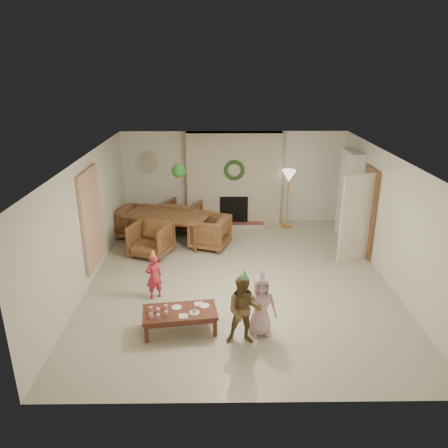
{
  "coord_description": "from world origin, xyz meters",
  "views": [
    {
      "loc": [
        -0.4,
        -8.0,
        4.17
      ],
      "look_at": [
        -0.3,
        0.4,
        1.05
      ],
      "focal_mm": 34.78,
      "sensor_mm": 36.0,
      "label": 1
    }
  ],
  "objects_px": {
    "dining_chair_right": "(210,232)",
    "dining_table": "(168,228)",
    "dining_chair_left": "(137,222)",
    "child_red": "(154,277)",
    "coffee_table_top": "(180,312)",
    "child_plaid": "(244,310)",
    "dining_chair_far": "(183,215)",
    "child_pink": "(261,306)",
    "dining_chair_near": "(151,239)"
  },
  "relations": [
    {
      "from": "dining_chair_far",
      "to": "child_plaid",
      "type": "xyz_separation_m",
      "value": [
        1.34,
        -5.03,
        0.19
      ]
    },
    {
      "from": "coffee_table_top",
      "to": "child_plaid",
      "type": "distance_m",
      "value": 1.11
    },
    {
      "from": "dining_chair_near",
      "to": "dining_chair_far",
      "type": "bearing_deg",
      "value": 90.0
    },
    {
      "from": "coffee_table_top",
      "to": "child_red",
      "type": "distance_m",
      "value": 1.23
    },
    {
      "from": "child_red",
      "to": "child_plaid",
      "type": "relative_size",
      "value": 0.76
    },
    {
      "from": "coffee_table_top",
      "to": "dining_table",
      "type": "bearing_deg",
      "value": 90.94
    },
    {
      "from": "dining_table",
      "to": "dining_chair_near",
      "type": "bearing_deg",
      "value": -90.0
    },
    {
      "from": "dining_chair_right",
      "to": "child_red",
      "type": "distance_m",
      "value": 2.6
    },
    {
      "from": "dining_chair_left",
      "to": "coffee_table_top",
      "type": "relative_size",
      "value": 0.71
    },
    {
      "from": "dining_table",
      "to": "child_plaid",
      "type": "bearing_deg",
      "value": -48.71
    },
    {
      "from": "coffee_table_top",
      "to": "child_plaid",
      "type": "bearing_deg",
      "value": -26.0
    },
    {
      "from": "dining_chair_far",
      "to": "dining_chair_right",
      "type": "distance_m",
      "value": 1.41
    },
    {
      "from": "child_red",
      "to": "dining_chair_left",
      "type": "bearing_deg",
      "value": -103.6
    },
    {
      "from": "dining_chair_far",
      "to": "child_red",
      "type": "distance_m",
      "value": 3.62
    },
    {
      "from": "dining_table",
      "to": "coffee_table_top",
      "type": "height_order",
      "value": "dining_table"
    },
    {
      "from": "dining_chair_far",
      "to": "dining_chair_right",
      "type": "xyz_separation_m",
      "value": [
        0.74,
        -1.21,
        0.0
      ]
    },
    {
      "from": "dining_chair_right",
      "to": "child_plaid",
      "type": "bearing_deg",
      "value": 28.91
    },
    {
      "from": "dining_chair_near",
      "to": "child_red",
      "type": "relative_size",
      "value": 0.98
    },
    {
      "from": "dining_chair_near",
      "to": "child_pink",
      "type": "relative_size",
      "value": 0.83
    },
    {
      "from": "dining_table",
      "to": "dining_chair_far",
      "type": "distance_m",
      "value": 0.88
    },
    {
      "from": "child_red",
      "to": "dining_chair_far",
      "type": "bearing_deg",
      "value": -123.54
    },
    {
      "from": "dining_chair_near",
      "to": "dining_chair_far",
      "type": "xyz_separation_m",
      "value": [
        0.6,
        1.66,
        0.0
      ]
    },
    {
      "from": "child_plaid",
      "to": "child_red",
      "type": "bearing_deg",
      "value": 140.61
    },
    {
      "from": "child_red",
      "to": "child_plaid",
      "type": "bearing_deg",
      "value": 108.94
    },
    {
      "from": "child_plaid",
      "to": "dining_chair_left",
      "type": "bearing_deg",
      "value": 121.04
    },
    {
      "from": "child_pink",
      "to": "dining_chair_left",
      "type": "bearing_deg",
      "value": 115.15
    },
    {
      "from": "dining_chair_right",
      "to": "dining_table",
      "type": "bearing_deg",
      "value": -90.0
    },
    {
      "from": "dining_chair_left",
      "to": "dining_chair_right",
      "type": "bearing_deg",
      "value": -90.0
    },
    {
      "from": "dining_chair_left",
      "to": "coffee_table_top",
      "type": "xyz_separation_m",
      "value": [
        1.44,
        -4.17,
        -0.05
      ]
    },
    {
      "from": "dining_chair_far",
      "to": "child_plaid",
      "type": "bearing_deg",
      "value": 124.86
    },
    {
      "from": "dining_table",
      "to": "child_pink",
      "type": "relative_size",
      "value": 1.95
    },
    {
      "from": "child_pink",
      "to": "coffee_table_top",
      "type": "bearing_deg",
      "value": 167.97
    },
    {
      "from": "dining_chair_left",
      "to": "child_red",
      "type": "bearing_deg",
      "value": -144.25
    },
    {
      "from": "coffee_table_top",
      "to": "child_plaid",
      "type": "relative_size",
      "value": 1.05
    },
    {
      "from": "dining_chair_left",
      "to": "child_plaid",
      "type": "relative_size",
      "value": 0.75
    },
    {
      "from": "dining_chair_far",
      "to": "coffee_table_top",
      "type": "bearing_deg",
      "value": 113.7
    },
    {
      "from": "dining_table",
      "to": "child_red",
      "type": "bearing_deg",
      "value": -69.22
    },
    {
      "from": "child_red",
      "to": "child_pink",
      "type": "distance_m",
      "value": 2.23
    },
    {
      "from": "dining_chair_near",
      "to": "child_pink",
      "type": "height_order",
      "value": "child_pink"
    },
    {
      "from": "dining_chair_near",
      "to": "child_plaid",
      "type": "distance_m",
      "value": 3.89
    },
    {
      "from": "dining_chair_near",
      "to": "child_red",
      "type": "xyz_separation_m",
      "value": [
        0.34,
        -1.94,
        0.05
      ]
    },
    {
      "from": "dining_table",
      "to": "dining_chair_left",
      "type": "bearing_deg",
      "value": 180.0
    },
    {
      "from": "dining_chair_left",
      "to": "dining_chair_right",
      "type": "xyz_separation_m",
      "value": [
        1.87,
        -0.68,
        0.0
      ]
    },
    {
      "from": "dining_chair_right",
      "to": "child_pink",
      "type": "height_order",
      "value": "child_pink"
    },
    {
      "from": "child_plaid",
      "to": "dining_chair_right",
      "type": "bearing_deg",
      "value": 101.24
    },
    {
      "from": "dining_chair_left",
      "to": "child_pink",
      "type": "xyz_separation_m",
      "value": [
        2.76,
        -4.26,
        0.13
      ]
    },
    {
      "from": "child_pink",
      "to": "dining_chair_far",
      "type": "bearing_deg",
      "value": 100.99
    },
    {
      "from": "dining_chair_left",
      "to": "dining_chair_right",
      "type": "relative_size",
      "value": 1.0
    },
    {
      "from": "child_red",
      "to": "child_pink",
      "type": "xyz_separation_m",
      "value": [
        1.89,
        -1.19,
        0.08
      ]
    },
    {
      "from": "dining_chair_far",
      "to": "dining_chair_near",
      "type": "bearing_deg",
      "value": 90.0
    }
  ]
}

